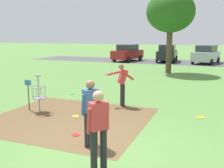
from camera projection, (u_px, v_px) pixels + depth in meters
The scene contains 17 objects.
ground_plane at pixel (94, 152), 6.35m from camera, with size 160.00×160.00×0.00m, color #5B8942.
dirt_tee_pad at pixel (70, 118), 8.92m from camera, with size 5.17×4.61×0.01m, color brown.
disc_golf_basket at pixel (38, 92), 9.56m from camera, with size 0.98×0.58×1.39m.
player_throwing at pixel (91, 109), 6.51m from camera, with size 0.45×0.48×1.71m.
player_waiting_left at pixel (122, 82), 10.31m from camera, with size 1.16×0.52×1.71m.
player_waiting_right at pixel (98, 127), 5.26m from camera, with size 0.45×0.47×1.71m.
frisbee_near_basket at pixel (72, 94), 12.62m from camera, with size 0.21×0.21×0.02m, color green.
frisbee_by_tee at pixel (96, 124), 8.31m from camera, with size 0.21×0.21×0.02m, color red.
frisbee_mid_grass at pixel (76, 116), 9.12m from camera, with size 0.24×0.24×0.02m, color gold.
frisbee_far_left at pixel (85, 98), 11.81m from camera, with size 0.23×0.23×0.02m, color red.
frisbee_scattered_a at pixel (76, 135), 7.41m from camera, with size 0.24×0.24×0.02m, color red.
frisbee_scattered_b at pixel (201, 117), 9.01m from camera, with size 0.26×0.26×0.02m, color gold.
tree_near_left at pixel (170, 12), 18.97m from camera, with size 3.50×3.50×5.97m.
parking_lot_strip at pixel (190, 63), 27.53m from camera, with size 36.00×6.00×0.01m, color #4C4C51.
parked_car_leftmost at pixel (128, 53), 29.07m from camera, with size 2.66×4.49×1.84m.
parked_car_center_left at pixel (167, 53), 28.31m from camera, with size 2.17×4.30×1.84m.
parked_car_center_right at pixel (206, 54), 26.56m from camera, with size 2.74×4.51×1.84m.
Camera 1 is at (2.61, -5.37, 2.76)m, focal length 42.09 mm.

